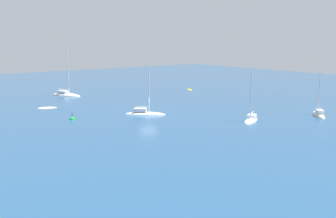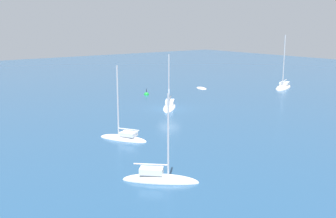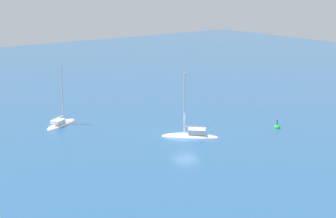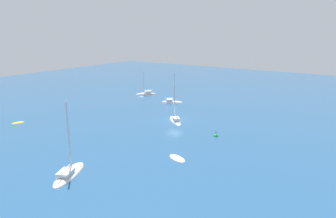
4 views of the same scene
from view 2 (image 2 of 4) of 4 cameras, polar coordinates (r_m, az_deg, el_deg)
name	(u,v)px [view 2 (image 2 of 4)]	position (r m, az deg, el deg)	size (l,w,h in m)	color
ground_plane	(169,109)	(52.79, 0.14, 0.05)	(163.48, 163.48, 0.00)	navy
sloop	(124,138)	(39.33, -6.07, -3.94)	(3.58, 4.98, 7.27)	white
ketch	(160,180)	(29.18, -1.11, -9.63)	(4.63, 4.60, 6.67)	silver
yacht	(169,107)	(53.28, 0.19, 0.32)	(5.20, 5.38, 7.27)	white
skiff	(202,88)	(69.18, 4.60, 2.83)	(2.47, 3.30, 0.30)	silver
ketch_1	(283,87)	(72.04, 15.45, 2.90)	(6.87, 4.62, 9.23)	silver
channel_buoy	(146,95)	(62.94, -2.96, 1.96)	(0.74, 0.74, 1.28)	green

